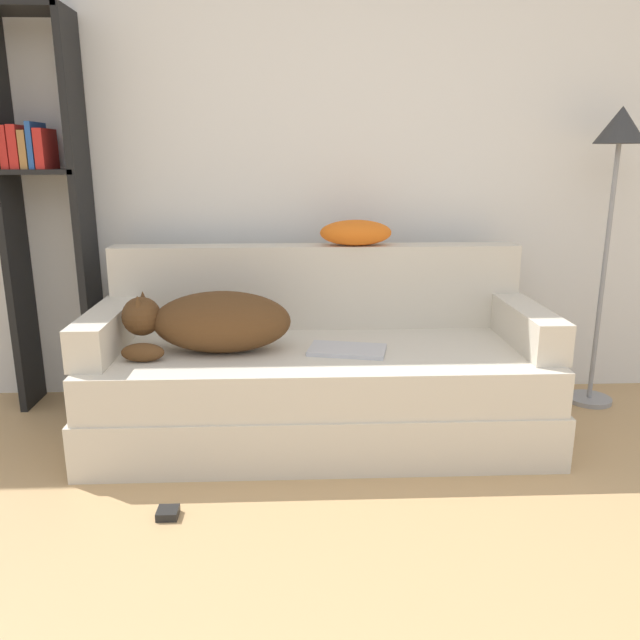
{
  "coord_description": "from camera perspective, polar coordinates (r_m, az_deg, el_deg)",
  "views": [
    {
      "loc": [
        -0.25,
        -0.94,
        1.28
      ],
      "look_at": [
        -0.14,
        1.67,
        0.59
      ],
      "focal_mm": 35.0,
      "sensor_mm": 36.0,
      "label": 1
    }
  ],
  "objects": [
    {
      "name": "couch",
      "position": [
        2.91,
        -0.08,
        -6.61
      ],
      "size": [
        2.05,
        0.85,
        0.44
      ],
      "color": "beige",
      "rests_on": "ground_plane"
    },
    {
      "name": "couch_arm_right",
      "position": [
        3.0,
        18.38,
        -0.5
      ],
      "size": [
        0.15,
        0.66,
        0.18
      ],
      "color": "beige",
      "rests_on": "couch"
    },
    {
      "name": "floor_lamp",
      "position": [
        3.44,
        25.46,
        12.57
      ],
      "size": [
        0.24,
        0.24,
        1.51
      ],
      "color": "gray",
      "rests_on": "ground_plane"
    },
    {
      "name": "laptop",
      "position": [
        2.76,
        2.51,
        -2.75
      ],
      "size": [
        0.37,
        0.26,
        0.02
      ],
      "rotation": [
        0.0,
        0.0,
        -0.22
      ],
      "color": "#B7B7BC",
      "rests_on": "couch"
    },
    {
      "name": "couch_arm_left",
      "position": [
        2.93,
        -19.01,
        -0.92
      ],
      "size": [
        0.15,
        0.66,
        0.18
      ],
      "color": "beige",
      "rests_on": "couch"
    },
    {
      "name": "throw_pillow",
      "position": [
        3.08,
        3.28,
        7.97
      ],
      "size": [
        0.35,
        0.19,
        0.12
      ],
      "color": "orange",
      "rests_on": "couch_backrest"
    },
    {
      "name": "couch_backrest",
      "position": [
        3.13,
        -0.35,
        3.11
      ],
      "size": [
        2.01,
        0.15,
        0.41
      ],
      "color": "beige",
      "rests_on": "couch"
    },
    {
      "name": "dog",
      "position": [
        2.76,
        -9.81,
        -0.16
      ],
      "size": [
        0.73,
        0.3,
        0.27
      ],
      "color": "#513319",
      "rests_on": "couch"
    },
    {
      "name": "power_adapter",
      "position": [
        2.44,
        -13.74,
        -16.77
      ],
      "size": [
        0.08,
        0.08,
        0.03
      ],
      "color": "black",
      "rests_on": "ground_plane"
    },
    {
      "name": "bookshelf",
      "position": [
        3.4,
        -23.93,
        10.19
      ],
      "size": [
        0.39,
        0.26,
        1.94
      ],
      "color": "black",
      "rests_on": "ground_plane"
    },
    {
      "name": "wall_back",
      "position": [
        3.36,
        1.88,
        16.04
      ],
      "size": [
        7.2,
        0.06,
        2.7
      ],
      "color": "silver",
      "rests_on": "ground_plane"
    }
  ]
}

